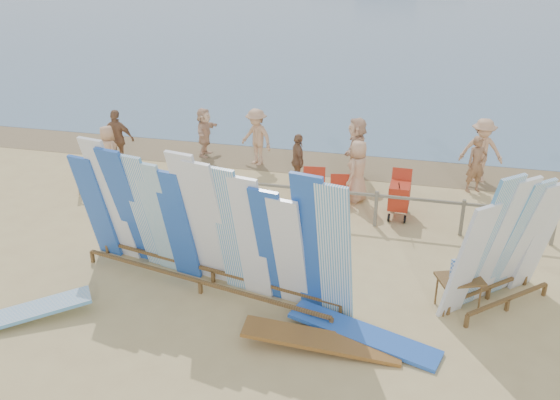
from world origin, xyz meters
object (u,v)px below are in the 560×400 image
(beachgoer_4, at_px, (298,161))
(side_surfboard_rack, at_px, (506,245))
(beachgoer_7, at_px, (476,164))
(flat_board_d, at_px, (363,339))
(main_surfboard_rack, at_px, (204,228))
(beachgoer_11, at_px, (204,132))
(beachgoer_5, at_px, (356,148))
(beachgoer_0, at_px, (109,152))
(stroller, at_px, (399,199))
(flat_board_e, at_px, (16,323))
(beachgoer_3, at_px, (257,137))
(vendor_table, at_px, (458,292))
(beach_chair_left, at_px, (340,197))
(beachgoer_6, at_px, (358,171))
(beachgoer_9, at_px, (482,150))
(flat_board_c, at_px, (321,348))
(beachgoer_extra_1, at_px, (118,139))
(beach_chair_right, at_px, (313,193))

(beachgoer_4, bearing_deg, side_surfboard_rack, -160.59)
(beachgoer_7, bearing_deg, flat_board_d, -133.79)
(main_surfboard_rack, distance_m, beachgoer_7, 8.43)
(beachgoer_11, xyz_separation_m, beachgoer_5, (4.94, -0.81, 0.13))
(flat_board_d, height_order, beachgoer_0, beachgoer_0)
(stroller, relative_size, beachgoer_11, 0.75)
(flat_board_e, bearing_deg, beachgoer_3, 130.98)
(vendor_table, distance_m, beach_chair_left, 5.09)
(vendor_table, xyz_separation_m, beachgoer_3, (-5.84, 6.63, 0.52))
(beachgoer_5, xyz_separation_m, beachgoer_3, (-3.10, 0.44, -0.04))
(beachgoer_6, xyz_separation_m, beachgoer_4, (-1.73, 0.58, -0.07))
(main_surfboard_rack, xyz_separation_m, beachgoer_4, (0.59, 5.63, -0.56))
(beachgoer_6, bearing_deg, beachgoer_11, -96.00)
(beachgoer_9, xyz_separation_m, beachgoer_0, (-10.42, -2.26, -0.16))
(beachgoer_11, bearing_deg, beachgoer_5, -102.22)
(vendor_table, bearing_deg, beach_chair_left, 102.88)
(beachgoer_3, bearing_deg, vendor_table, -22.48)
(beachgoer_3, xyz_separation_m, beachgoer_7, (6.40, -0.61, -0.09))
(beach_chair_left, height_order, beachgoer_11, beachgoer_11)
(flat_board_c, height_order, beachgoer_0, beachgoer_0)
(beach_chair_left, bearing_deg, stroller, -23.19)
(beachgoer_6, xyz_separation_m, beachgoer_extra_1, (-7.33, 0.80, 0.06))
(beach_chair_right, distance_m, beachgoer_5, 2.28)
(beachgoer_7, bearing_deg, flat_board_e, -162.20)
(beach_chair_left, bearing_deg, vendor_table, -66.00)
(beach_chair_left, relative_size, beachgoer_11, 0.50)
(flat_board_d, bearing_deg, flat_board_e, 114.88)
(stroller, xyz_separation_m, beachgoer_11, (-6.33, 3.15, 0.31))
(flat_board_d, height_order, beachgoer_6, beachgoer_6)
(stroller, xyz_separation_m, beachgoer_3, (-4.49, 2.77, 0.41))
(beachgoer_5, distance_m, beachgoer_4, 1.81)
(flat_board_e, distance_m, beach_chair_left, 8.24)
(flat_board_e, relative_size, beachgoer_6, 1.62)
(main_surfboard_rack, height_order, beachgoer_0, main_surfboard_rack)
(flat_board_c, height_order, beachgoer_7, beachgoer_7)
(flat_board_c, xyz_separation_m, beachgoer_4, (-1.96, 6.96, 0.77))
(flat_board_d, bearing_deg, beachgoer_3, 43.20)
(stroller, distance_m, beachgoer_extra_1, 8.63)
(beach_chair_right, xyz_separation_m, beachgoer_extra_1, (-6.24, 1.22, 0.62))
(side_surfboard_rack, height_order, beach_chair_left, side_surfboard_rack)
(flat_board_c, xyz_separation_m, flat_board_d, (0.67, 0.42, 0.00))
(beach_chair_left, relative_size, stroller, 0.67)
(flat_board_e, xyz_separation_m, beachgoer_0, (-1.92, 7.01, 0.77))
(beachgoer_4, relative_size, beachgoer_0, 1.00)
(beachgoer_9, bearing_deg, side_surfboard_rack, -89.84)
(stroller, bearing_deg, beachgoer_extra_1, 171.05)
(beachgoer_11, height_order, beachgoer_0, beachgoer_11)
(flat_board_c, relative_size, beachgoer_9, 1.46)
(beach_chair_left, distance_m, beachgoer_0, 6.85)
(side_surfboard_rack, distance_m, beachgoer_6, 5.38)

